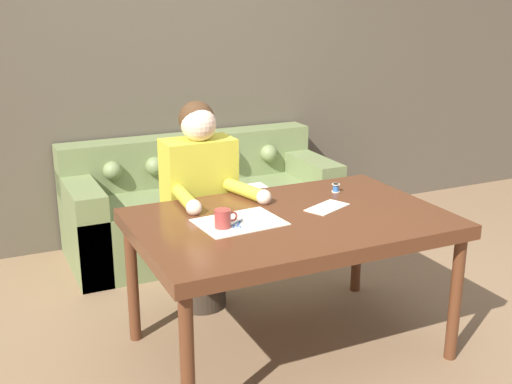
{
  "coord_description": "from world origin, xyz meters",
  "views": [
    {
      "loc": [
        -1.39,
        -2.6,
        1.76
      ],
      "look_at": [
        -0.11,
        0.13,
        0.82
      ],
      "focal_mm": 45.0,
      "sensor_mm": 36.0,
      "label": 1
    }
  ],
  "objects_px": {
    "scissors": "(238,223)",
    "mug": "(223,219)",
    "couch": "(201,208)",
    "thread_spool": "(336,188)",
    "dining_table": "(291,229)",
    "person": "(200,208)"
  },
  "relations": [
    {
      "from": "scissors",
      "to": "mug",
      "type": "height_order",
      "value": "mug"
    },
    {
      "from": "scissors",
      "to": "mug",
      "type": "relative_size",
      "value": 1.83
    },
    {
      "from": "couch",
      "to": "scissors",
      "type": "relative_size",
      "value": 9.08
    },
    {
      "from": "thread_spool",
      "to": "scissors",
      "type": "bearing_deg",
      "value": -160.79
    },
    {
      "from": "mug",
      "to": "thread_spool",
      "type": "distance_m",
      "value": 0.81
    },
    {
      "from": "couch",
      "to": "mug",
      "type": "relative_size",
      "value": 16.6
    },
    {
      "from": "dining_table",
      "to": "thread_spool",
      "type": "distance_m",
      "value": 0.49
    },
    {
      "from": "mug",
      "to": "couch",
      "type": "bearing_deg",
      "value": 73.62
    },
    {
      "from": "mug",
      "to": "scissors",
      "type": "bearing_deg",
      "value": 15.15
    },
    {
      "from": "dining_table",
      "to": "thread_spool",
      "type": "height_order",
      "value": "thread_spool"
    },
    {
      "from": "dining_table",
      "to": "person",
      "type": "distance_m",
      "value": 0.68
    },
    {
      "from": "person",
      "to": "scissors",
      "type": "height_order",
      "value": "person"
    },
    {
      "from": "dining_table",
      "to": "scissors",
      "type": "bearing_deg",
      "value": 176.45
    },
    {
      "from": "dining_table",
      "to": "person",
      "type": "xyz_separation_m",
      "value": [
        -0.24,
        0.63,
        -0.05
      ]
    },
    {
      "from": "couch",
      "to": "person",
      "type": "distance_m",
      "value": 0.98
    },
    {
      "from": "couch",
      "to": "mug",
      "type": "height_order",
      "value": "mug"
    },
    {
      "from": "person",
      "to": "mug",
      "type": "height_order",
      "value": "person"
    },
    {
      "from": "mug",
      "to": "person",
      "type": "bearing_deg",
      "value": 79.23
    },
    {
      "from": "couch",
      "to": "mug",
      "type": "distance_m",
      "value": 1.64
    },
    {
      "from": "person",
      "to": "scissors",
      "type": "xyz_separation_m",
      "value": [
        -0.04,
        -0.61,
        0.12
      ]
    },
    {
      "from": "couch",
      "to": "person",
      "type": "xyz_separation_m",
      "value": [
        -0.32,
        -0.87,
        0.31
      ]
    },
    {
      "from": "dining_table",
      "to": "mug",
      "type": "bearing_deg",
      "value": -178.95
    }
  ]
}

